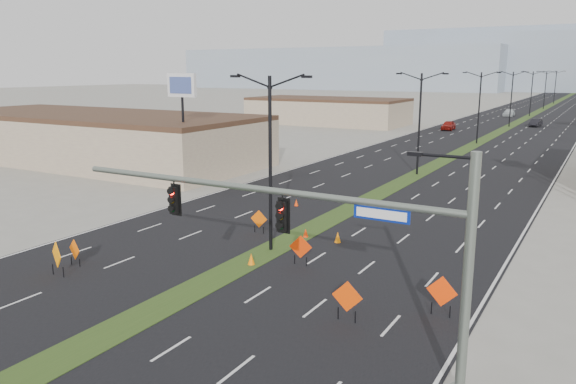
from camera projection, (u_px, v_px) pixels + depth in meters
The scene contains 29 objects.
ground at pixel (115, 331), 22.59m from camera, with size 600.00×600.00×0.00m, color gray.
road_surface at pixel (512, 125), 107.23m from camera, with size 25.00×400.00×0.02m, color black.
median_strip at pixel (512, 125), 107.23m from camera, with size 2.00×400.00×0.04m, color #294518.
building_sw_near at pixel (94, 139), 64.54m from camera, with size 40.00×16.00×5.00m, color tan.
building_sw_far at pixel (328, 112), 109.68m from camera, with size 30.00×14.00×4.50m, color tan.
mesa_west at pixel (339, 69), 315.83m from camera, with size 180.00×50.00×22.00m, color #8998AA.
mesa_backdrop at pixel (521, 59), 304.68m from camera, with size 140.00×50.00×32.00m, color #8998AA.
signal_mast at pixel (329, 235), 19.09m from camera, with size 16.30×0.60×8.00m.
streetlight_0 at pixel (270, 158), 31.60m from camera, with size 5.15×0.24×10.02m.
streetlight_1 at pixel (420, 121), 55.30m from camera, with size 5.15×0.24×10.02m.
streetlight_2 at pixel (479, 105), 79.00m from camera, with size 5.15×0.24×10.02m.
streetlight_3 at pixel (511, 97), 102.69m from camera, with size 5.15×0.24×10.02m.
streetlight_4 at pixel (531, 92), 126.39m from camera, with size 5.15×0.24×10.02m.
streetlight_5 at pixel (545, 89), 150.09m from camera, with size 5.15×0.24×10.02m.
streetlight_6 at pixel (555, 86), 173.79m from camera, with size 5.15×0.24×10.02m.
car_left at pixel (448, 125), 98.28m from camera, with size 1.90×4.72×1.61m, color maroon.
car_mid at pixel (536, 123), 104.08m from camera, with size 1.50×4.30×1.42m, color black.
car_far at pixel (509, 113), 127.16m from camera, with size 2.17×5.35×1.55m, color silver.
construction_sign_0 at pixel (75, 250), 29.94m from camera, with size 1.09×0.32×1.49m.
construction_sign_1 at pixel (57, 256), 28.41m from camera, with size 1.29×0.56×1.84m.
construction_sign_2 at pixel (259, 220), 36.00m from camera, with size 1.14×0.19×1.53m.
construction_sign_3 at pixel (301, 248), 30.02m from camera, with size 1.21×0.39×1.67m.
construction_sign_4 at pixel (442, 293), 23.75m from camera, with size 1.35×0.15×1.80m.
construction_sign_5 at pixel (347, 298), 23.25m from camera, with size 1.34×0.17×1.78m.
cone_0 at pixel (338, 237), 34.11m from camera, with size 0.40×0.40×0.67m, color orange.
cone_1 at pixel (251, 259), 30.16m from camera, with size 0.40×0.40×0.67m, color orange.
cone_2 at pixel (306, 233), 35.13m from camera, with size 0.36×0.36×0.59m, color #FF3405.
cone_3 at pixel (296, 203), 43.30m from camera, with size 0.32×0.32×0.54m, color #F73905.
pole_sign_west at pixel (182, 93), 52.17m from camera, with size 3.27×0.47×10.01m.
Camera 1 is at (16.49, -14.59, 10.29)m, focal length 35.00 mm.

